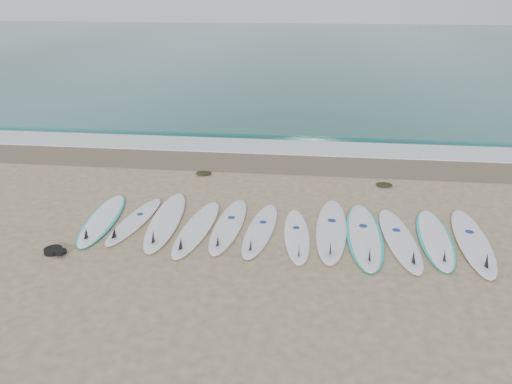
# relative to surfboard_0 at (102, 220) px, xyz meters

# --- Properties ---
(ground) EXTENTS (120.00, 120.00, 0.00)m
(ground) POSITION_rel_surfboard_0_xyz_m (3.60, -0.06, -0.05)
(ground) COLOR #9D8766
(ocean) EXTENTS (120.00, 55.00, 0.03)m
(ocean) POSITION_rel_surfboard_0_xyz_m (3.60, 32.44, -0.03)
(ocean) COLOR #235E5C
(ocean) RESTS_ON ground
(wet_sand_band) EXTENTS (120.00, 1.80, 0.01)m
(wet_sand_band) POSITION_rel_surfboard_0_xyz_m (3.60, 4.04, -0.04)
(wet_sand_band) COLOR brown
(wet_sand_band) RESTS_ON ground
(foam_band) EXTENTS (120.00, 1.40, 0.04)m
(foam_band) POSITION_rel_surfboard_0_xyz_m (3.60, 5.44, -0.03)
(foam_band) COLOR silver
(foam_band) RESTS_ON ground
(wave_crest) EXTENTS (120.00, 1.00, 0.10)m
(wave_crest) POSITION_rel_surfboard_0_xyz_m (3.60, 6.94, 0.00)
(wave_crest) COLOR #235E5C
(wave_crest) RESTS_ON ground
(surfboard_0) EXTENTS (0.84, 2.57, 0.32)m
(surfboard_0) POSITION_rel_surfboard_0_xyz_m (0.00, 0.00, 0.00)
(surfboard_0) COLOR white
(surfboard_0) RESTS_ON ground
(surfboard_1) EXTENTS (0.74, 2.33, 0.29)m
(surfboard_1) POSITION_rel_surfboard_0_xyz_m (0.67, -0.01, 0.00)
(surfboard_1) COLOR white
(surfboard_1) RESTS_ON ground
(surfboard_2) EXTENTS (0.78, 2.84, 0.36)m
(surfboard_2) POSITION_rel_surfboard_0_xyz_m (1.30, 0.05, 0.01)
(surfboard_2) COLOR white
(surfboard_2) RESTS_ON ground
(surfboard_3) EXTENTS (0.74, 2.60, 0.33)m
(surfboard_3) POSITION_rel_surfboard_0_xyz_m (1.99, -0.20, 0.01)
(surfboard_3) COLOR white
(surfboard_3) RESTS_ON ground
(surfboard_4) EXTENTS (0.64, 2.57, 0.33)m
(surfboard_4) POSITION_rel_surfboard_0_xyz_m (2.59, 0.00, 0.01)
(surfboard_4) COLOR white
(surfboard_4) RESTS_ON ground
(surfboard_5) EXTENTS (0.72, 2.48, 0.31)m
(surfboard_5) POSITION_rel_surfboard_0_xyz_m (3.23, -0.11, 0.01)
(surfboard_5) COLOR white
(surfboard_5) RESTS_ON ground
(surfboard_6) EXTENTS (0.67, 2.33, 0.29)m
(surfboard_6) POSITION_rel_surfboard_0_xyz_m (3.95, -0.25, 0.00)
(surfboard_6) COLOR white
(surfboard_6) RESTS_ON ground
(surfboard_7) EXTENTS (0.71, 2.86, 0.36)m
(surfboard_7) POSITION_rel_surfboard_0_xyz_m (4.60, 0.05, 0.02)
(surfboard_7) COLOR silver
(surfboard_7) RESTS_ON ground
(surfboard_8) EXTENTS (0.68, 2.83, 0.36)m
(surfboard_8) POSITION_rel_surfboard_0_xyz_m (5.22, -0.08, 0.01)
(surfboard_8) COLOR white
(surfboard_8) RESTS_ON ground
(surfboard_9) EXTENTS (0.78, 2.67, 0.34)m
(surfboard_9) POSITION_rel_surfboard_0_xyz_m (5.87, -0.19, 0.01)
(surfboard_9) COLOR white
(surfboard_9) RESTS_ON ground
(surfboard_10) EXTENTS (0.74, 2.57, 0.32)m
(surfboard_10) POSITION_rel_surfboard_0_xyz_m (6.53, -0.05, 0.00)
(surfboard_10) COLOR white
(surfboard_10) RESTS_ON ground
(surfboard_11) EXTENTS (0.75, 2.82, 0.36)m
(surfboard_11) POSITION_rel_surfboard_0_xyz_m (7.19, -0.13, 0.01)
(surfboard_11) COLOR white
(surfboard_11) RESTS_ON ground
(seaweed_near) EXTENTS (0.40, 0.31, 0.08)m
(seaweed_near) POSITION_rel_surfboard_0_xyz_m (1.46, 2.94, -0.01)
(seaweed_near) COLOR black
(seaweed_near) RESTS_ON ground
(seaweed_far) EXTENTS (0.39, 0.30, 0.08)m
(seaweed_far) POSITION_rel_surfboard_0_xyz_m (5.91, 2.67, -0.01)
(seaweed_far) COLOR black
(seaweed_far) RESTS_ON ground
(leash_coil) EXTENTS (0.46, 0.36, 0.11)m
(leash_coil) POSITION_rel_surfboard_0_xyz_m (-0.31, -1.34, 0.00)
(leash_coil) COLOR black
(leash_coil) RESTS_ON ground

